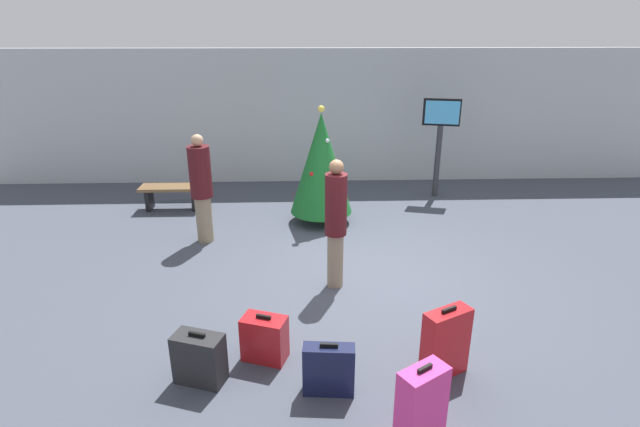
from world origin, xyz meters
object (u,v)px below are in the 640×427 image
(suitcase_2, at_px, (421,405))
(suitcase_4, at_px, (199,359))
(flight_info_kiosk, at_px, (440,131))
(traveller_0, at_px, (201,187))
(suitcase_3, at_px, (265,338))
(suitcase_0, at_px, (445,343))
(suitcase_1, at_px, (329,370))
(waiting_bench, at_px, (172,192))
(traveller_1, at_px, (336,221))
(holiday_tree, at_px, (321,164))

(suitcase_2, distance_m, suitcase_4, 2.25)
(flight_info_kiosk, height_order, suitcase_2, flight_info_kiosk)
(traveller_0, distance_m, suitcase_2, 5.19)
(suitcase_3, bearing_deg, traveller_0, 110.97)
(suitcase_0, xyz_separation_m, suitcase_1, (-1.22, -0.24, -0.11))
(suitcase_2, bearing_deg, suitcase_1, 140.83)
(waiting_bench, distance_m, traveller_0, 1.94)
(suitcase_4, bearing_deg, suitcase_0, 0.56)
(flight_info_kiosk, xyz_separation_m, traveller_0, (-4.50, -2.20, -0.44))
(waiting_bench, bearing_deg, traveller_1, -46.39)
(traveller_1, relative_size, suitcase_4, 3.15)
(traveller_1, distance_m, suitcase_0, 2.25)
(suitcase_0, distance_m, suitcase_4, 2.54)
(flight_info_kiosk, distance_m, suitcase_0, 5.99)
(holiday_tree, xyz_separation_m, traveller_1, (0.11, -2.41, -0.14))
(suitcase_0, bearing_deg, traveller_0, 131.47)
(holiday_tree, bearing_deg, suitcase_0, -75.42)
(waiting_bench, distance_m, suitcase_3, 5.26)
(suitcase_0, height_order, suitcase_3, suitcase_0)
(holiday_tree, xyz_separation_m, traveller_0, (-2.00, -0.79, -0.16))
(suitcase_3, bearing_deg, suitcase_4, -151.70)
(waiting_bench, distance_m, suitcase_0, 6.53)
(traveller_1, xyz_separation_m, suitcase_0, (1.02, -1.92, -0.60))
(waiting_bench, relative_size, suitcase_1, 2.08)
(suitcase_1, height_order, suitcase_3, suitcase_1)
(waiting_bench, distance_m, suitcase_4, 5.36)
(suitcase_1, bearing_deg, waiting_bench, 117.96)
(waiting_bench, xyz_separation_m, suitcase_3, (2.17, -4.79, -0.09))
(traveller_0, height_order, suitcase_2, traveller_0)
(waiting_bench, xyz_separation_m, suitcase_4, (1.53, -5.14, -0.08))
(traveller_0, distance_m, suitcase_3, 3.52)
(flight_info_kiosk, height_order, traveller_1, flight_info_kiosk)
(traveller_0, xyz_separation_m, suitcase_0, (3.13, -3.54, -0.59))
(holiday_tree, relative_size, suitcase_3, 3.92)
(traveller_0, bearing_deg, traveller_1, -37.54)
(traveller_1, bearing_deg, suitcase_4, -127.90)
(waiting_bench, relative_size, traveller_1, 0.66)
(waiting_bench, xyz_separation_m, suitcase_1, (2.84, -5.36, -0.08))
(holiday_tree, distance_m, waiting_bench, 3.14)
(suitcase_2, bearing_deg, waiting_bench, 121.13)
(holiday_tree, relative_size, traveller_0, 1.17)
(traveller_1, height_order, suitcase_1, traveller_1)
(flight_info_kiosk, height_order, suitcase_4, flight_info_kiosk)
(waiting_bench, height_order, traveller_1, traveller_1)
(traveller_0, distance_m, suitcase_4, 3.68)
(suitcase_3, relative_size, suitcase_4, 0.95)
(waiting_bench, bearing_deg, suitcase_3, -65.64)
(traveller_1, height_order, suitcase_0, traveller_1)
(suitcase_0, distance_m, suitcase_2, 0.98)
(suitcase_3, bearing_deg, holiday_tree, 79.15)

